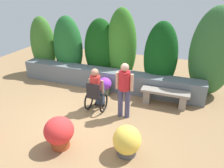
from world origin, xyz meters
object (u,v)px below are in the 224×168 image
at_px(person_standing_companion, 124,87).
at_px(flower_pot_terracotta_by_wall, 127,142).
at_px(flower_pot_red_accent, 59,132).
at_px(stone_bench, 165,96).
at_px(person_in_wheelchair, 96,91).
at_px(flower_pot_purple_near, 105,85).

bearing_deg(person_standing_companion, flower_pot_terracotta_by_wall, -69.81).
bearing_deg(person_standing_companion, flower_pot_red_accent, -119.94).
bearing_deg(stone_bench, flower_pot_terracotta_by_wall, -105.84).
bearing_deg(person_standing_companion, stone_bench, 46.52).
xyz_separation_m(flower_pot_terracotta_by_wall, flower_pot_red_accent, (-1.49, -0.32, 0.08)).
height_order(person_in_wheelchair, flower_pot_terracotta_by_wall, person_in_wheelchair).
bearing_deg(flower_pot_red_accent, flower_pot_purple_near, 90.20).
height_order(stone_bench, flower_pot_terracotta_by_wall, flower_pot_terracotta_by_wall).
bearing_deg(stone_bench, person_in_wheelchair, -157.01).
distance_m(stone_bench, person_standing_companion, 1.56).
xyz_separation_m(stone_bench, person_standing_companion, (-0.99, -1.04, 0.60)).
xyz_separation_m(person_in_wheelchair, flower_pot_terracotta_by_wall, (1.37, -1.46, -0.30)).
relative_size(person_standing_companion, flower_pot_red_accent, 2.09).
distance_m(person_in_wheelchair, flower_pot_purple_near, 1.00).
height_order(person_in_wheelchair, flower_pot_red_accent, person_in_wheelchair).
relative_size(stone_bench, flower_pot_purple_near, 2.31).
bearing_deg(flower_pot_purple_near, stone_bench, 0.21).
distance_m(person_in_wheelchair, flower_pot_terracotta_by_wall, 2.03).
height_order(flower_pot_purple_near, flower_pot_terracotta_by_wall, flower_pot_terracotta_by_wall).
xyz_separation_m(stone_bench, person_in_wheelchair, (-1.86, -0.96, 0.30)).
bearing_deg(flower_pot_red_accent, person_in_wheelchair, 86.09).
height_order(person_standing_companion, flower_pot_purple_near, person_standing_companion).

